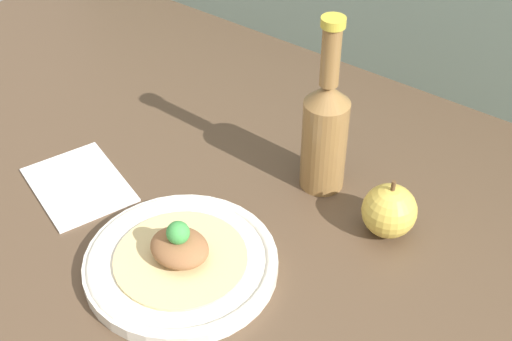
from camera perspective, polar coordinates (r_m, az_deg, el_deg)
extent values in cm
cube|color=brown|center=(94.11, -0.02, -9.15)|extent=(180.00, 110.00, 4.00)
cylinder|color=silver|center=(93.15, -6.01, -7.45)|extent=(25.11, 25.11, 1.80)
torus|color=silver|center=(92.70, -6.04, -7.19)|extent=(24.36, 24.36, 1.26)
cylinder|color=#D6BC7F|center=(92.36, -6.06, -6.99)|extent=(17.26, 17.26, 0.40)
ellipsoid|color=brown|center=(90.97, -6.14, -6.15)|extent=(7.91, 6.73, 3.46)
sphere|color=green|center=(89.12, -6.26, -4.97)|extent=(2.99, 2.99, 2.99)
cylinder|color=olive|center=(101.68, 5.46, 2.09)|extent=(6.52, 6.52, 14.29)
cone|color=olive|center=(96.71, 5.78, 6.14)|extent=(6.52, 6.52, 2.94)
cylinder|color=olive|center=(93.67, 6.00, 9.08)|extent=(2.61, 2.61, 8.59)
cylinder|color=gold|center=(91.30, 6.21, 11.73)|extent=(3.26, 3.26, 1.20)
sphere|color=gold|center=(97.28, 10.62, -3.19)|extent=(7.50, 7.50, 7.50)
cylinder|color=brown|center=(94.43, 10.92, -1.25)|extent=(0.60, 0.60, 1.69)
cube|color=white|center=(108.14, -14.02, -1.03)|extent=(19.40, 17.05, 0.80)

